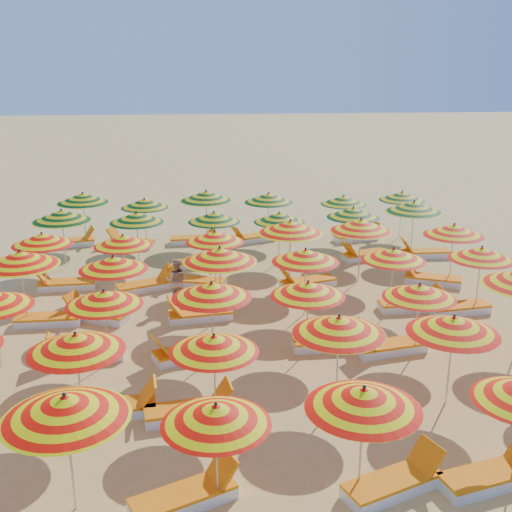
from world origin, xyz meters
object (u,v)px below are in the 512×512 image
Objects in this scene: lounger_22 at (365,255)px; lounger_16 at (66,284)px; umbrella_22 at (394,255)px; lounger_2 at (491,477)px; umbrella_19 at (113,263)px; lounger_21 at (200,262)px; lounger_10 at (389,347)px; umbrella_7 at (76,343)px; lounger_27 at (253,238)px; umbrella_27 at (290,227)px; umbrella_1 at (65,407)px; umbrella_2 at (216,415)px; umbrella_28 at (361,225)px; lounger_15 at (457,308)px; lounger_1 at (394,483)px; umbrella_33 at (279,217)px; lounger_23 at (424,253)px; umbrella_31 at (136,217)px; umbrella_37 at (144,203)px; lounger_17 at (146,285)px; umbrella_20 at (220,255)px; lounger_20 at (431,279)px; umbrella_40 at (344,200)px; lounger_5 at (115,408)px; lounger_26 at (194,239)px; lounger_13 at (199,315)px; umbrella_32 at (214,217)px; lounger_25 at (130,242)px; lounger_7 at (84,354)px; lounger_14 at (411,305)px; umbrella_18 at (20,258)px; umbrella_16 at (419,291)px; lounger_11 at (50,319)px; umbrella_14 at (212,290)px; lounger_18 at (196,282)px; umbrella_35 at (414,207)px; umbrella_39 at (269,198)px; lounger_28 at (357,236)px; lounger_19 at (307,282)px; lounger_9 at (329,342)px; umbrella_25 at (123,241)px; umbrella_15 at (308,289)px; beachgoer_b at (177,281)px; umbrella_24 at (42,239)px; umbrella_38 at (206,196)px; umbrella_3 at (364,399)px; umbrella_8 at (214,344)px; lounger_12 at (96,314)px; umbrella_13 at (104,298)px; lounger_24 at (72,242)px; lounger_6 at (190,411)px; umbrella_21 at (306,256)px; umbrella_29 at (454,230)px; umbrella_41 at (402,196)px; umbrella_9 at (339,325)px.

lounger_16 is at bearing -5.79° from lounger_22.
umbrella_22 reaches higher than lounger_2.
umbrella_19 is 5.32m from lounger_21.
lounger_22 is (1.21, 7.26, 0.00)m from lounger_10.
lounger_27 is at bearing 70.72° from umbrella_7.
umbrella_1 is at bearing -115.55° from umbrella_27.
umbrella_2 is 0.89× the size of umbrella_28.
lounger_1 is at bearing 53.32° from lounger_15.
umbrella_33 is at bearing -87.13° from lounger_10.
lounger_15 and lounger_23 have the same top height.
lounger_23 is (7.61, 12.41, -1.47)m from umbrella_2.
umbrella_31 is 1.07× the size of lounger_2.
lounger_17 is at bearing -85.60° from umbrella_37.
lounger_20 is at bearing 18.67° from umbrella_20.
umbrella_40 reaches higher than lounger_5.
umbrella_37 is at bearing 147.58° from umbrella_28.
lounger_26 is at bearing 121.89° from umbrella_27.
lounger_13 is 1.03× the size of lounger_23.
umbrella_37 is 4.28m from lounger_27.
umbrella_32 is 1.04× the size of lounger_25.
lounger_14 is (8.63, 2.37, 0.00)m from lounger_7.
umbrella_40 is (10.00, 7.10, -0.25)m from umbrella_18.
umbrella_16 is 9.58m from lounger_11.
umbrella_14 is 5.22m from lounger_18.
umbrella_35 is 1.25× the size of lounger_2.
lounger_5 is at bearing 84.08° from umbrella_1.
umbrella_39 reaches higher than lounger_28.
lounger_19 is (-3.85, 2.40, 0.00)m from lounger_15.
umbrella_25 is at bearing 140.04° from lounger_9.
umbrella_18 is (-7.14, 2.28, 0.21)m from umbrella_15.
umbrella_20 is at bearing 143.90° from beachgoer_b.
umbrella_38 is (4.87, 4.75, 0.17)m from umbrella_24.
umbrella_8 is (-2.30, 2.44, -0.13)m from umbrella_3.
umbrella_15 reaches higher than lounger_12.
umbrella_13 is at bearing -88.61° from umbrella_25.
lounger_9 is at bearing -111.32° from umbrella_28.
lounger_24 is at bearing 136.98° from umbrella_31.
umbrella_1 is at bearing -88.45° from umbrella_25.
umbrella_13 is 0.97× the size of umbrella_38.
umbrella_37 is 1.03× the size of lounger_6.
umbrella_21 reaches higher than umbrella_16.
lounger_25 is at bearing -19.91° from lounger_27.
umbrella_28 is 5.95m from beachgoer_b.
beachgoer_b reaches higher than lounger_9.
umbrella_25 is at bearing -79.15° from lounger_24.
lounger_18 is (-7.93, 0.31, -1.57)m from umbrella_29.
umbrella_18 reaches higher than umbrella_41.
lounger_6 is 0.99× the size of lounger_24.
umbrella_21 is at bearing 82.48° from umbrella_15.
umbrella_9 reaches higher than lounger_7.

